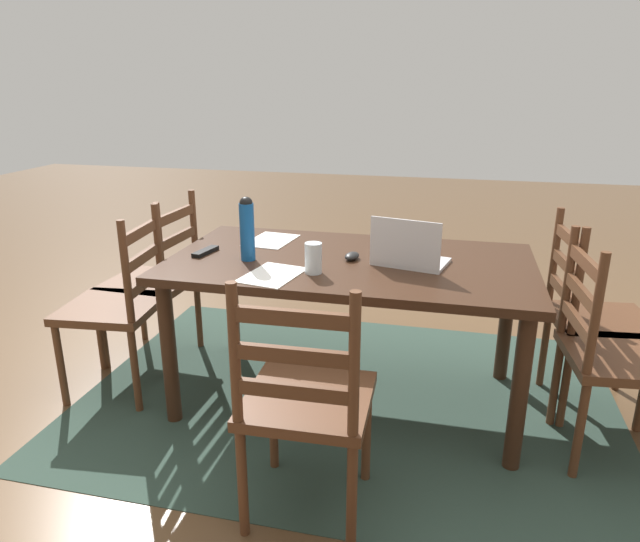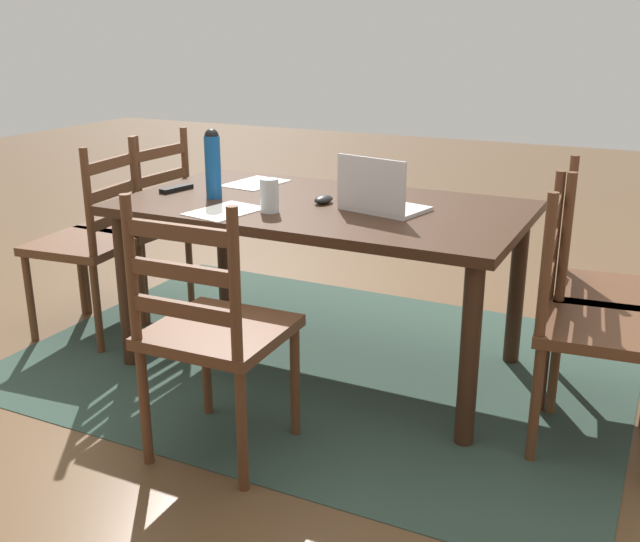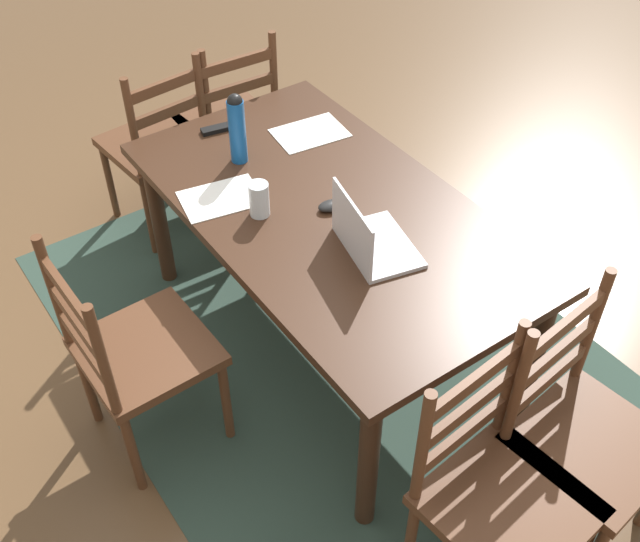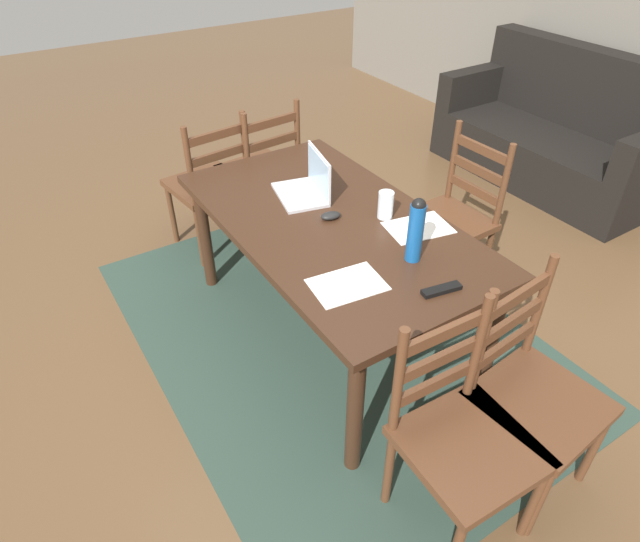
{
  "view_description": "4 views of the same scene",
  "coord_description": "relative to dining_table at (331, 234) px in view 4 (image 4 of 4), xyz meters",
  "views": [
    {
      "loc": [
        -0.45,
        2.52,
        1.53
      ],
      "look_at": [
        0.13,
        0.06,
        0.68
      ],
      "focal_mm": 32.27,
      "sensor_mm": 36.0,
      "label": 1
    },
    {
      "loc": [
        -1.33,
        2.74,
        1.44
      ],
      "look_at": [
        0.01,
        0.01,
        0.43
      ],
      "focal_mm": 41.67,
      "sensor_mm": 36.0,
      "label": 2
    },
    {
      "loc": [
        -1.82,
        1.32,
        2.5
      ],
      "look_at": [
        -0.05,
        0.08,
        0.49
      ],
      "focal_mm": 42.92,
      "sensor_mm": 36.0,
      "label": 3
    },
    {
      "loc": [
        1.86,
        -1.26,
        2.11
      ],
      "look_at": [
        0.1,
        -0.13,
        0.53
      ],
      "focal_mm": 30.49,
      "sensor_mm": 36.0,
      "label": 4
    }
  ],
  "objects": [
    {
      "name": "paper_stack_left",
      "position": [
        0.46,
        -0.23,
        0.09
      ],
      "size": [
        0.24,
        0.32,
        0.0
      ],
      "primitive_type": "cube",
      "rotation": [
        0.0,
        0.0,
        -0.12
      ],
      "color": "white",
      "rests_on": "dining_table"
    },
    {
      "name": "water_bottle",
      "position": [
        0.46,
        0.11,
        0.24
      ],
      "size": [
        0.07,
        0.07,
        0.3
      ],
      "color": "#145199",
      "rests_on": "dining_table"
    },
    {
      "name": "laptop",
      "position": [
        -0.27,
        0.03,
        0.14
      ],
      "size": [
        0.36,
        0.29,
        0.23
      ],
      "color": "silver",
      "rests_on": "dining_table"
    },
    {
      "name": "chair_right_far",
      "position": [
        1.13,
        0.18,
        -0.18
      ],
      "size": [
        0.48,
        0.48,
        0.95
      ],
      "color": "#56331E",
      "rests_on": "ground"
    },
    {
      "name": "chair_left_near",
      "position": [
        -1.13,
        -0.18,
        -0.18
      ],
      "size": [
        0.49,
        0.49,
        0.95
      ],
      "color": "#56331E",
      "rests_on": "ground"
    },
    {
      "name": "drinking_glass",
      "position": [
        0.12,
        0.23,
        0.15
      ],
      "size": [
        0.08,
        0.08,
        0.13
      ],
      "primitive_type": "cylinder",
      "color": "silver",
      "rests_on": "dining_table"
    },
    {
      "name": "paper_stack_right",
      "position": [
        0.28,
        0.3,
        0.09
      ],
      "size": [
        0.26,
        0.33,
        0.0
      ],
      "primitive_type": "cube",
      "rotation": [
        0.0,
        0.0,
        -0.19
      ],
      "color": "white",
      "rests_on": "dining_table"
    },
    {
      "name": "dining_table",
      "position": [
        0.0,
        0.0,
        0.0
      ],
      "size": [
        1.68,
        0.93,
        0.73
      ],
      "color": "#382114",
      "rests_on": "ground"
    },
    {
      "name": "chair_left_far",
      "position": [
        -1.13,
        0.19,
        -0.18
      ],
      "size": [
        0.48,
        0.48,
        0.95
      ],
      "color": "#56331E",
      "rests_on": "ground"
    },
    {
      "name": "ground_plane",
      "position": [
        0.0,
        0.0,
        -0.65
      ],
      "size": [
        14.0,
        14.0,
        0.0
      ],
      "primitive_type": "plane",
      "color": "brown"
    },
    {
      "name": "tv_remote",
      "position": [
        0.7,
        0.07,
        0.09
      ],
      "size": [
        0.07,
        0.18,
        0.02
      ],
      "primitive_type": "cube",
      "rotation": [
        0.0,
        0.0,
        2.96
      ],
      "color": "black",
      "rests_on": "dining_table"
    },
    {
      "name": "couch",
      "position": [
        -0.61,
        2.56,
        -0.29
      ],
      "size": [
        1.8,
        0.8,
        1.0
      ],
      "color": "black",
      "rests_on": "ground"
    },
    {
      "name": "area_rug",
      "position": [
        0.0,
        0.0,
        -0.64
      ],
      "size": [
        2.62,
        1.89,
        0.01
      ],
      "primitive_type": "cube",
      "color": "#2D4238",
      "rests_on": "ground"
    },
    {
      "name": "chair_far_head",
      "position": [
        -0.0,
        0.84,
        -0.18
      ],
      "size": [
        0.45,
        0.45,
        0.95
      ],
      "color": "#56331E",
      "rests_on": "ground"
    },
    {
      "name": "computer_mouse",
      "position": [
        -0.01,
        -0.0,
        0.1
      ],
      "size": [
        0.08,
        0.11,
        0.03
      ],
      "primitive_type": "ellipsoid",
      "rotation": [
        0.0,
        0.0,
        -0.21
      ],
      "color": "black",
      "rests_on": "dining_table"
    },
    {
      "name": "chair_right_near",
      "position": [
        1.13,
        -0.18,
        -0.18
      ],
      "size": [
        0.46,
        0.46,
        0.95
      ],
      "color": "#56331E",
      "rests_on": "ground"
    }
  ]
}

